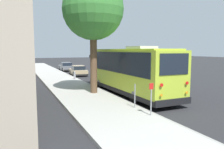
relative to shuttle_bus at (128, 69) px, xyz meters
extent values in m
plane|color=#28282B|center=(0.10, -0.51, -1.86)|extent=(160.00, 160.00, 0.00)
cube|color=#B2AFA8|center=(0.10, 3.32, -1.78)|extent=(80.00, 3.63, 0.15)
cube|color=#9D9A94|center=(0.10, 1.44, -1.78)|extent=(80.00, 0.14, 0.15)
cube|color=#ADC633|center=(0.00, 0.00, -0.12)|extent=(10.00, 2.46, 2.91)
cube|color=black|center=(0.00, 0.00, -1.43)|extent=(10.05, 2.50, 0.28)
cube|color=black|center=(0.00, 0.00, 0.52)|extent=(9.19, 2.53, 1.39)
cube|color=black|center=(5.01, 0.06, 0.52)|extent=(0.06, 2.04, 1.46)
cube|color=black|center=(-5.01, -0.06, 0.63)|extent=(0.05, 1.88, 1.11)
cube|color=black|center=(5.01, 0.06, 1.20)|extent=(0.06, 1.68, 0.22)
cube|color=#ADC633|center=(0.00, 0.00, 1.38)|extent=(9.39, 2.23, 0.10)
cube|color=silver|center=(-1.78, -0.02, 1.50)|extent=(1.85, 1.35, 0.20)
cube|color=black|center=(5.04, 0.06, -1.39)|extent=(0.13, 2.36, 0.36)
cube|color=black|center=(-5.03, -0.06, -1.39)|extent=(0.13, 2.36, 0.36)
cylinder|color=red|center=(-5.09, 0.78, -0.41)|extent=(0.03, 0.18, 0.18)
cylinder|color=orange|center=(-5.09, 0.78, -0.93)|extent=(0.03, 0.14, 0.14)
cylinder|color=red|center=(-5.07, -0.90, -0.41)|extent=(0.03, 0.18, 0.18)
cylinder|color=orange|center=(-5.07, -0.90, -0.93)|extent=(0.03, 0.14, 0.14)
cube|color=white|center=(5.08, 0.84, -1.22)|extent=(0.04, 0.32, 0.18)
cube|color=white|center=(5.10, -0.72, -1.22)|extent=(0.04, 0.32, 0.18)
cube|color=black|center=(4.67, 1.38, 0.80)|extent=(0.06, 0.10, 0.24)
cylinder|color=black|center=(2.94, 1.05, -1.34)|extent=(1.04, 0.31, 1.04)
cylinder|color=slate|center=(2.94, 1.05, -1.34)|extent=(0.47, 0.33, 0.47)
cylinder|color=black|center=(2.97, -0.98, -1.34)|extent=(1.04, 0.31, 1.04)
cylinder|color=slate|center=(2.97, -0.98, -1.34)|extent=(0.47, 0.33, 0.47)
cylinder|color=black|center=(-2.81, 0.98, -1.34)|extent=(1.04, 0.31, 1.04)
cylinder|color=slate|center=(-2.81, 0.98, -1.34)|extent=(0.47, 0.33, 0.47)
cylinder|color=black|center=(-2.78, -1.05, -1.34)|extent=(1.04, 0.31, 1.04)
cylinder|color=slate|center=(-2.78, -1.05, -1.34)|extent=(0.47, 0.33, 0.47)
cube|color=tan|center=(13.02, 0.25, -1.40)|extent=(4.10, 1.90, 0.60)
cube|color=black|center=(12.91, 0.26, -0.86)|extent=(1.98, 1.55, 0.48)
cube|color=tan|center=(12.91, 0.26, -0.62)|extent=(1.90, 1.51, 0.05)
cube|color=black|center=(15.04, 0.13, -1.60)|extent=(0.18, 1.62, 0.20)
cube|color=black|center=(11.00, 0.37, -1.60)|extent=(0.18, 1.62, 0.20)
cylinder|color=black|center=(14.33, 0.93, -1.55)|extent=(0.62, 0.24, 0.61)
cylinder|color=slate|center=(14.33, 0.93, -1.55)|extent=(0.29, 0.24, 0.27)
cylinder|color=black|center=(14.24, -0.58, -1.55)|extent=(0.62, 0.24, 0.61)
cylinder|color=slate|center=(14.24, -0.58, -1.55)|extent=(0.29, 0.24, 0.27)
cylinder|color=black|center=(11.80, 1.08, -1.55)|extent=(0.62, 0.24, 0.61)
cylinder|color=slate|center=(11.80, 1.08, -1.55)|extent=(0.29, 0.24, 0.27)
cylinder|color=black|center=(11.71, -0.43, -1.55)|extent=(0.62, 0.24, 0.61)
cylinder|color=slate|center=(11.71, -0.43, -1.55)|extent=(0.29, 0.24, 0.27)
cube|color=slate|center=(19.97, 0.32, -1.37)|extent=(4.41, 1.70, 0.64)
cube|color=black|center=(19.86, 0.33, -0.81)|extent=(2.10, 1.44, 0.48)
cube|color=slate|center=(19.86, 0.33, -0.57)|extent=(2.01, 1.41, 0.05)
cube|color=black|center=(22.18, 0.29, -1.59)|extent=(0.10, 1.58, 0.20)
cube|color=black|center=(17.76, 0.36, -1.59)|extent=(0.10, 1.58, 0.20)
cylinder|color=black|center=(21.37, 1.04, -1.53)|extent=(0.66, 0.21, 0.66)
cylinder|color=slate|center=(21.37, 1.04, -1.53)|extent=(0.30, 0.22, 0.30)
cylinder|color=black|center=(21.34, -0.44, -1.53)|extent=(0.66, 0.21, 0.66)
cylinder|color=slate|center=(21.34, -0.44, -1.53)|extent=(0.30, 0.22, 0.30)
cylinder|color=black|center=(18.60, 1.09, -1.53)|extent=(0.66, 0.21, 0.66)
cylinder|color=slate|center=(18.60, 1.09, -1.53)|extent=(0.30, 0.22, 0.30)
cylinder|color=black|center=(18.58, -0.40, -1.53)|extent=(0.66, 0.21, 0.66)
cylinder|color=slate|center=(18.58, -0.40, -1.53)|extent=(0.30, 0.22, 0.30)
cylinder|color=brown|center=(0.71, 2.40, 0.49)|extent=(0.49, 0.49, 4.38)
sphere|color=#387A33|center=(0.71, 2.40, 4.17)|extent=(4.28, 4.28, 4.28)
cylinder|color=gray|center=(-5.63, 1.77, -1.08)|extent=(0.06, 0.06, 1.25)
cube|color=red|center=(-5.63, 1.77, -0.32)|extent=(0.02, 0.22, 0.28)
cylinder|color=gray|center=(-4.11, 1.77, -1.07)|extent=(0.06, 0.06, 1.27)
cylinder|color=#99999E|center=(8.54, 1.83, -1.38)|extent=(0.22, 0.22, 0.65)
sphere|color=#99999E|center=(8.54, 1.83, -1.00)|extent=(0.20, 0.20, 0.20)
cube|color=gray|center=(5.36, 7.09, 4.03)|extent=(24.67, 0.30, 0.40)
camera|label=1|loc=(-14.04, 7.49, 1.35)|focal=35.00mm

